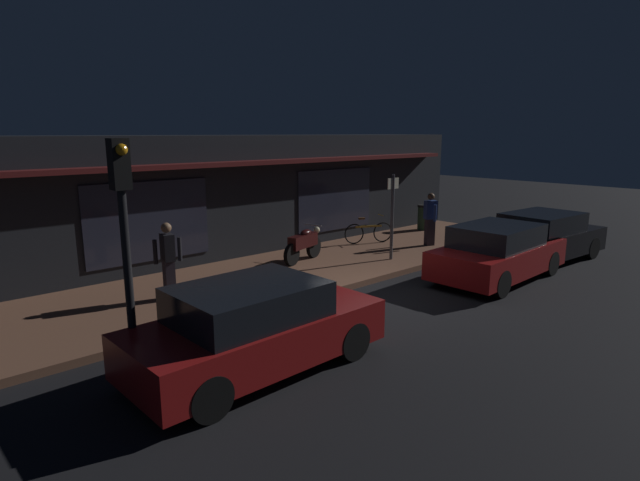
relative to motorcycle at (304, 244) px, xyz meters
The scene contains 13 objects.
ground_plane 3.56m from the motorcycle, 98.86° to the right, with size 60.00×60.00×0.00m, color black.
sidewalk_slab 0.91m from the motorcycle, 139.55° to the right, with size 18.00×4.00×0.15m, color brown.
storefront_building 3.19m from the motorcycle, 100.44° to the left, with size 18.00×3.30×3.60m.
motorcycle is the anchor object (origin of this frame).
bicycle_parked 3.14m from the motorcycle, ahead, with size 1.53×0.73×0.91m.
person_photographer 4.35m from the motorcycle, behind, with size 0.62×0.41×1.67m.
person_bystander 4.47m from the motorcycle, 14.04° to the right, with size 0.43×0.60×1.67m.
sign_post 2.63m from the motorcycle, 36.76° to the right, with size 0.44×0.09×2.40m.
trash_bin 6.39m from the motorcycle, ahead, with size 0.48×0.48×0.93m.
traffic_light_pole 7.47m from the motorcycle, 150.16° to the right, with size 0.24×0.33×3.60m.
parked_car_near 6.44m from the motorcycle, 136.74° to the right, with size 4.15×1.88×1.42m.
parked_car_far 5.12m from the motorcycle, 56.52° to the right, with size 4.16×1.90×1.42m.
parked_car_across 6.97m from the motorcycle, 36.33° to the right, with size 4.20×2.02×1.42m.
Camera 1 is at (-8.39, -7.23, 3.67)m, focal length 28.76 mm.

